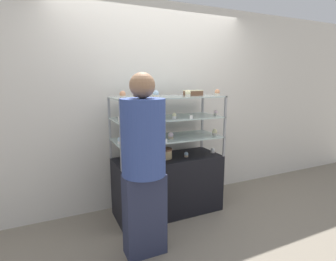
# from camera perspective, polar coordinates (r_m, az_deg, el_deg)

# --- Properties ---
(ground_plane) EXTENTS (20.00, 20.00, 0.00)m
(ground_plane) POSITION_cam_1_polar(r_m,az_deg,el_deg) (3.46, 0.00, -17.15)
(ground_plane) COLOR gray
(back_wall) EXTENTS (8.00, 0.05, 2.60)m
(back_wall) POSITION_cam_1_polar(r_m,az_deg,el_deg) (3.45, -2.88, 5.42)
(back_wall) COLOR silver
(back_wall) RESTS_ON ground_plane
(display_base) EXTENTS (1.30, 0.53, 0.71)m
(display_base) POSITION_cam_1_polar(r_m,az_deg,el_deg) (3.31, 0.00, -11.72)
(display_base) COLOR black
(display_base) RESTS_ON ground_plane
(display_riser_lower) EXTENTS (1.30, 0.53, 0.24)m
(display_riser_lower) POSITION_cam_1_polar(r_m,az_deg,el_deg) (3.13, 0.00, -1.78)
(display_riser_lower) COLOR #99999E
(display_riser_lower) RESTS_ON display_base
(display_riser_middle) EXTENTS (1.30, 0.53, 0.24)m
(display_riser_middle) POSITION_cam_1_polar(r_m,az_deg,el_deg) (3.09, 0.00, 2.65)
(display_riser_middle) COLOR #99999E
(display_riser_middle) RESTS_ON display_riser_lower
(display_riser_upper) EXTENTS (1.30, 0.53, 0.24)m
(display_riser_upper) POSITION_cam_1_polar(r_m,az_deg,el_deg) (3.06, 0.00, 7.18)
(display_riser_upper) COLOR #99999E
(display_riser_upper) RESTS_ON display_riser_middle
(layer_cake_centerpiece) EXTENTS (0.18, 0.18, 0.12)m
(layer_cake_centerpiece) POSITION_cam_1_polar(r_m,az_deg,el_deg) (3.13, -0.76, -5.01)
(layer_cake_centerpiece) COLOR #DBBC84
(layer_cake_centerpiece) RESTS_ON display_base
(sheet_cake_frosted) EXTENTS (0.21, 0.13, 0.07)m
(sheet_cake_frosted) POSITION_cam_1_polar(r_m,az_deg,el_deg) (3.26, 5.48, 8.18)
(sheet_cake_frosted) COLOR brown
(sheet_cake_frosted) RESTS_ON display_riser_upper
(cupcake_0) EXTENTS (0.05, 0.05, 0.06)m
(cupcake_0) POSITION_cam_1_polar(r_m,az_deg,el_deg) (2.93, -9.81, -6.89)
(cupcake_0) COLOR white
(cupcake_0) RESTS_ON display_base
(cupcake_1) EXTENTS (0.05, 0.05, 0.06)m
(cupcake_1) POSITION_cam_1_polar(r_m,az_deg,el_deg) (3.05, -2.88, -6.07)
(cupcake_1) COLOR white
(cupcake_1) RESTS_ON display_base
(cupcake_2) EXTENTS (0.05, 0.05, 0.06)m
(cupcake_2) POSITION_cam_1_polar(r_m,az_deg,el_deg) (3.20, 3.99, -5.24)
(cupcake_2) COLOR #CCB28C
(cupcake_2) RESTS_ON display_base
(cupcake_3) EXTENTS (0.05, 0.05, 0.06)m
(cupcake_3) POSITION_cam_1_polar(r_m,az_deg,el_deg) (3.42, 9.71, -4.31)
(cupcake_3) COLOR white
(cupcake_3) RESTS_ON display_base
(price_tag_0) EXTENTS (0.04, 0.00, 0.04)m
(price_tag_0) POSITION_cam_1_polar(r_m,az_deg,el_deg) (2.89, -1.83, -7.18)
(price_tag_0) COLOR white
(price_tag_0) RESTS_ON display_base
(cupcake_4) EXTENTS (0.06, 0.06, 0.08)m
(cupcake_4) POSITION_cam_1_polar(r_m,az_deg,el_deg) (2.87, -10.30, -2.11)
(cupcake_4) COLOR white
(cupcake_4) RESTS_ON display_riser_lower
(cupcake_5) EXTENTS (0.06, 0.06, 0.08)m
(cupcake_5) POSITION_cam_1_polar(r_m,az_deg,el_deg) (3.06, 0.68, -1.13)
(cupcake_5) COLOR #CCB28C
(cupcake_5) RESTS_ON display_riser_lower
(cupcake_6) EXTENTS (0.06, 0.06, 0.08)m
(cupcake_6) POSITION_cam_1_polar(r_m,az_deg,el_deg) (3.31, 10.11, -0.36)
(cupcake_6) COLOR beige
(cupcake_6) RESTS_ON display_riser_lower
(price_tag_1) EXTENTS (0.04, 0.00, 0.04)m
(price_tag_1) POSITION_cam_1_polar(r_m,az_deg,el_deg) (2.85, -0.53, -2.32)
(price_tag_1) COLOR white
(price_tag_1) RESTS_ON display_riser_lower
(cupcake_7) EXTENTS (0.05, 0.05, 0.07)m
(cupcake_7) POSITION_cam_1_polar(r_m,az_deg,el_deg) (2.78, -10.34, 2.51)
(cupcake_7) COLOR beige
(cupcake_7) RESTS_ON display_riser_middle
(cupcake_8) EXTENTS (0.05, 0.05, 0.07)m
(cupcake_8) POSITION_cam_1_polar(r_m,az_deg,el_deg) (2.97, 1.37, 3.21)
(cupcake_8) COLOR white
(cupcake_8) RESTS_ON display_riser_middle
(cupcake_9) EXTENTS (0.05, 0.05, 0.07)m
(cupcake_9) POSITION_cam_1_polar(r_m,az_deg,el_deg) (3.29, 10.32, 3.79)
(cupcake_9) COLOR beige
(cupcake_9) RESTS_ON display_riser_middle
(price_tag_2) EXTENTS (0.04, 0.00, 0.04)m
(price_tag_2) POSITION_cam_1_polar(r_m,az_deg,el_deg) (2.95, 5.07, 2.92)
(price_tag_2) COLOR white
(price_tag_2) RESTS_ON display_riser_middle
(cupcake_10) EXTENTS (0.06, 0.06, 0.08)m
(cupcake_10) POSITION_cam_1_polar(r_m,az_deg,el_deg) (2.73, -9.85, 7.65)
(cupcake_10) COLOR beige
(cupcake_10) RESTS_ON display_riser_upper
(cupcake_11) EXTENTS (0.06, 0.06, 0.08)m
(cupcake_11) POSITION_cam_1_polar(r_m,az_deg,el_deg) (2.87, -2.65, 7.94)
(cupcake_11) COLOR beige
(cupcake_11) RESTS_ON display_riser_upper
(cupcake_12) EXTENTS (0.06, 0.06, 0.08)m
(cupcake_12) POSITION_cam_1_polar(r_m,az_deg,el_deg) (3.03, 4.34, 8.07)
(cupcake_12) COLOR beige
(cupcake_12) RESTS_ON display_riser_upper
(cupcake_13) EXTENTS (0.06, 0.06, 0.08)m
(cupcake_13) POSITION_cam_1_polar(r_m,az_deg,el_deg) (3.26, 10.67, 8.11)
(cupcake_13) COLOR beige
(cupcake_13) RESTS_ON display_riser_upper
(price_tag_3) EXTENTS (0.04, 0.00, 0.04)m
(price_tag_3) POSITION_cam_1_polar(r_m,az_deg,el_deg) (2.70, -4.97, 7.40)
(price_tag_3) COLOR white
(price_tag_3) RESTS_ON display_riser_upper
(donut_glazed) EXTENTS (0.12, 0.12, 0.04)m
(donut_glazed) POSITION_cam_1_polar(r_m,az_deg,el_deg) (3.00, -6.45, 7.65)
(donut_glazed) COLOR brown
(donut_glazed) RESTS_ON display_riser_upper
(customer_figure) EXTENTS (0.40, 0.40, 1.70)m
(customer_figure) POSITION_cam_1_polar(r_m,az_deg,el_deg) (2.38, -5.32, -6.79)
(customer_figure) COLOR #282D47
(customer_figure) RESTS_ON ground_plane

